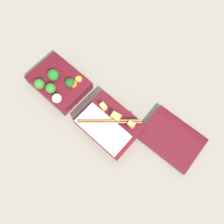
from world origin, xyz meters
The scene contains 4 objects.
ground_plane centered at (0.00, 0.00, 0.00)m, with size 3.00×3.00×0.00m, color gray.
bento_tray_vegetable centered at (-0.11, 0.01, 0.02)m, with size 0.19×0.14×0.07m.
bento_tray_rice centered at (0.11, 0.01, 0.02)m, with size 0.19×0.14×0.07m.
bento_lid centered at (0.29, 0.11, 0.01)m, with size 0.18×0.14×0.02m, color #510F19.
Camera 1 is at (0.25, -0.13, 0.69)m, focal length 35.00 mm.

